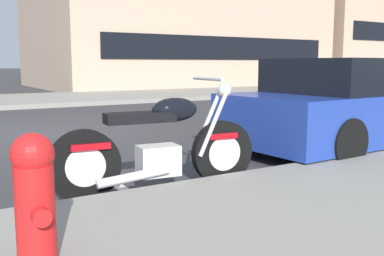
{
  "coord_description": "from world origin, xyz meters",
  "views": [
    {
      "loc": [
        -1.69,
        -8.38,
        1.27
      ],
      "look_at": [
        0.66,
        -4.56,
        0.62
      ],
      "focal_mm": 41.42,
      "sensor_mm": 36.0,
      "label": 1
    }
  ],
  "objects": [
    {
      "name": "parked_motorcycle",
      "position": [
        0.29,
        -4.56,
        0.44
      ],
      "size": [
        2.12,
        0.62,
        1.14
      ],
      "rotation": [
        0.0,
        0.0,
        -0.11
      ],
      "color": "black",
      "rests_on": "ground"
    },
    {
      "name": "ground_plane",
      "position": [
        0.0,
        0.0,
        0.0
      ],
      "size": [
        260.0,
        260.0,
        0.0
      ],
      "primitive_type": "plane",
      "color": "#333335"
    },
    {
      "name": "parking_stall_stripe",
      "position": [
        0.0,
        -4.06,
        0.0
      ],
      "size": [
        0.12,
        2.2,
        0.01
      ],
      "primitive_type": "cube",
      "color": "silver",
      "rests_on": "ground"
    },
    {
      "name": "sidewalk_far_curb",
      "position": [
        12.0,
        7.16,
        0.07
      ],
      "size": [
        120.0,
        5.0,
        0.14
      ],
      "primitive_type": "cube",
      "color": "gray",
      "rests_on": "ground"
    },
    {
      "name": "fire_hydrant",
      "position": [
        -1.19,
        -5.88,
        0.54
      ],
      "size": [
        0.24,
        0.36,
        0.75
      ],
      "color": "red",
      "rests_on": "sidewalk_near_curb"
    },
    {
      "name": "car_opposite_curb",
      "position": [
        12.89,
        4.13,
        0.65
      ],
      "size": [
        4.61,
        1.94,
        1.37
      ],
      "rotation": [
        0.0,
        0.0,
        3.15
      ],
      "color": "silver",
      "rests_on": "ground"
    },
    {
      "name": "townhouse_corner_block",
      "position": [
        11.16,
        14.79,
        4.62
      ],
      "size": [
        15.18,
        10.73,
        9.24
      ],
      "color": "tan",
      "rests_on": "ground"
    },
    {
      "name": "parked_car_across_street",
      "position": [
        4.14,
        -3.93,
        0.65
      ],
      "size": [
        4.74,
        2.01,
        1.34
      ],
      "rotation": [
        0.0,
        0.0,
        0.05
      ],
      "color": "navy",
      "rests_on": "ground"
    }
  ]
}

